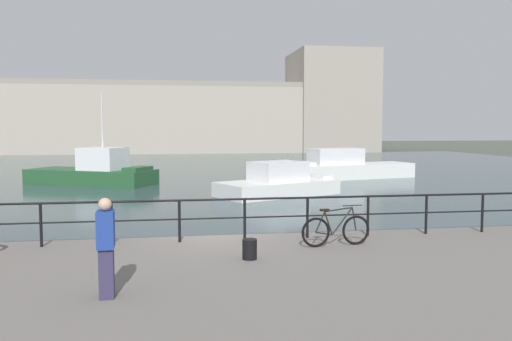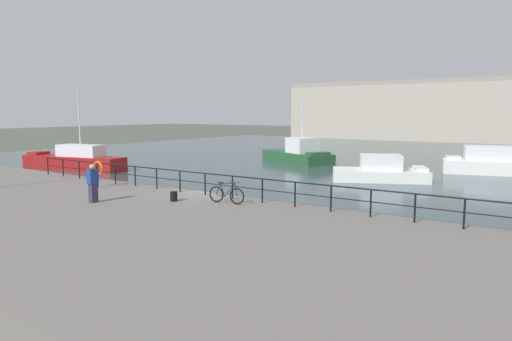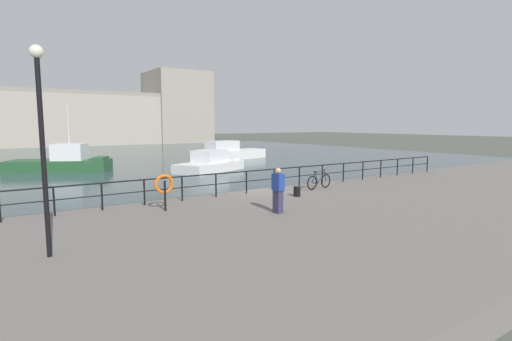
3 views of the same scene
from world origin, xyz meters
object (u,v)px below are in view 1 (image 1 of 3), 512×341
at_px(mooring_bollard, 250,249).
at_px(standing_person, 106,247).
at_px(moored_small_launch, 278,183).
at_px(parked_bicycle, 336,230).
at_px(harbor_building, 221,115).
at_px(moored_blue_motorboat, 347,167).
at_px(moored_harbor_tender, 95,172).

relative_size(mooring_bollard, standing_person, 0.26).
bearing_deg(moored_small_launch, parked_bicycle, -121.17).
bearing_deg(harbor_building, moored_blue_motorboat, -83.21).
bearing_deg(mooring_bollard, standing_person, -141.66).
distance_m(moored_harbor_tender, moored_small_launch, 12.62).
distance_m(moored_small_launch, standing_person, 19.45).
xyz_separation_m(harbor_building, moored_small_launch, (-1.59, -50.39, -4.71)).
height_order(moored_harbor_tender, moored_small_launch, moored_harbor_tender).
bearing_deg(moored_blue_motorboat, mooring_bollard, 52.37).
xyz_separation_m(harbor_building, standing_person, (-8.23, -68.64, -3.76)).
relative_size(harbor_building, moored_blue_motorboat, 5.96).
distance_m(moored_small_launch, mooring_bollard, 16.55).
relative_size(moored_harbor_tender, mooring_bollard, 19.48).
xyz_separation_m(harbor_building, moored_blue_motorboat, (5.01, -42.12, -4.58)).
xyz_separation_m(moored_small_launch, moored_blue_motorboat, (6.61, 8.27, 0.13)).
distance_m(moored_small_launch, moored_blue_motorboat, 10.58).
xyz_separation_m(moored_harbor_tender, standing_person, (3.76, -25.40, 0.82)).
distance_m(moored_harbor_tender, parked_bicycle, 23.94).
xyz_separation_m(moored_blue_motorboat, mooring_bollard, (-10.50, -24.35, 0.17)).
xyz_separation_m(moored_harbor_tender, mooring_bollard, (6.51, -23.23, 0.17)).
height_order(harbor_building, mooring_bollard, harbor_building).
relative_size(moored_harbor_tender, moored_small_launch, 1.23).
height_order(moored_harbor_tender, mooring_bollard, moored_harbor_tender).
xyz_separation_m(moored_harbor_tender, moored_blue_motorboat, (17.00, 1.13, 0.00)).
bearing_deg(standing_person, moored_blue_motorboat, 60.62).
distance_m(moored_blue_motorboat, parked_bicycle, 24.83).
distance_m(moored_harbor_tender, mooring_bollard, 24.12).
height_order(harbor_building, parked_bicycle, harbor_building).
bearing_deg(harbor_building, standing_person, -96.84).
distance_m(parked_bicycle, mooring_bollard, 2.44).
bearing_deg(parked_bicycle, moored_blue_motorboat, 64.20).
xyz_separation_m(moored_small_launch, mooring_bollard, (-3.89, -16.08, 0.31)).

